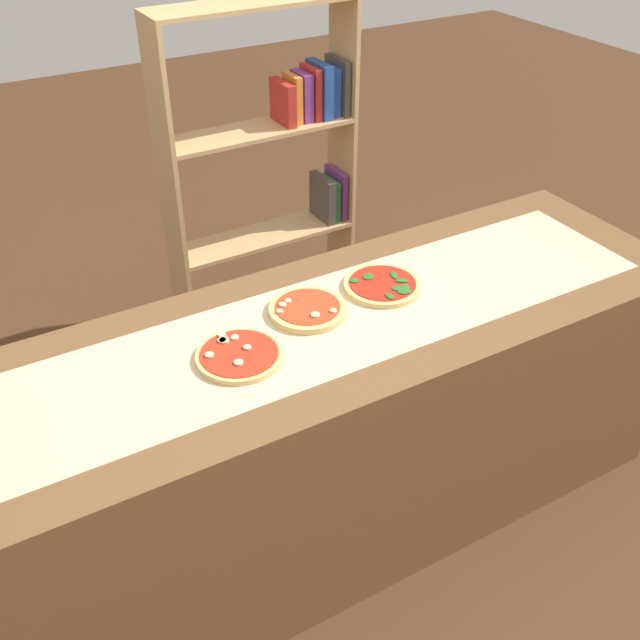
# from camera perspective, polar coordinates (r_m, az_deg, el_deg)

# --- Properties ---
(ground_plane) EXTENTS (12.00, 12.00, 0.00)m
(ground_plane) POSITION_cam_1_polar(r_m,az_deg,el_deg) (2.86, -0.00, -14.95)
(ground_plane) COLOR #4C2D19
(counter) EXTENTS (2.56, 0.75, 0.88)m
(counter) POSITION_cam_1_polar(r_m,az_deg,el_deg) (2.54, -0.00, -8.54)
(counter) COLOR brown
(counter) RESTS_ON ground_plane
(parchment_paper) EXTENTS (2.24, 0.49, 0.00)m
(parchment_paper) POSITION_cam_1_polar(r_m,az_deg,el_deg) (2.26, -0.00, -0.39)
(parchment_paper) COLOR beige
(parchment_paper) RESTS_ON counter
(pizza_mushroom_0) EXTENTS (0.25, 0.25, 0.03)m
(pizza_mushroom_0) POSITION_cam_1_polar(r_m,az_deg,el_deg) (2.13, -6.24, -2.72)
(pizza_mushroom_0) COLOR #DBB26B
(pizza_mushroom_0) RESTS_ON parchment_paper
(pizza_mushroom_1) EXTENTS (0.25, 0.25, 0.03)m
(pizza_mushroom_1) POSITION_cam_1_polar(r_m,az_deg,el_deg) (2.30, -0.95, 0.82)
(pizza_mushroom_1) COLOR #DBB26B
(pizza_mushroom_1) RESTS_ON parchment_paper
(pizza_spinach_2) EXTENTS (0.26, 0.26, 0.03)m
(pizza_spinach_2) POSITION_cam_1_polar(r_m,az_deg,el_deg) (2.43, 4.84, 2.69)
(pizza_spinach_2) COLOR #DBB26B
(pizza_spinach_2) RESTS_ON parchment_paper
(bookshelf) EXTENTS (0.88, 0.24, 1.55)m
(bookshelf) POSITION_cam_1_polar(r_m,az_deg,el_deg) (3.46, -2.78, 9.91)
(bookshelf) COLOR tan
(bookshelf) RESTS_ON ground_plane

